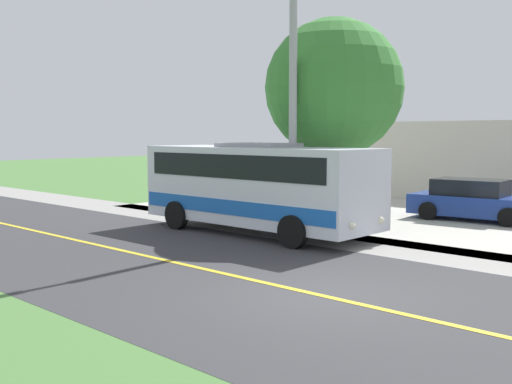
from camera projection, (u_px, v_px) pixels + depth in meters
The scene contains 8 objects.
ground_plane at pixel (323, 296), 11.43m from camera, with size 120.00×120.00×0.00m, color #477238.
road_surface at pixel (323, 296), 11.43m from camera, with size 8.00×100.00×0.01m, color #333335.
sidewalk at pixel (446, 255), 15.23m from camera, with size 2.40×100.00×0.01m, color gray.
road_centre_line at pixel (323, 296), 11.43m from camera, with size 0.16×100.00×0.00m, color gold.
shuttle_bus_front at pixel (258, 183), 18.56m from camera, with size 2.77×7.89×2.77m.
street_light_pole at pixel (291, 81), 17.82m from camera, with size 1.97×0.24×8.37m.
parked_car_near at pixel (474, 201), 21.31m from camera, with size 2.29×4.53×1.45m.
tree_curbside at pixel (334, 88), 19.83m from camera, with size 4.54×4.54×6.82m.
Camera 1 is at (9.06, 6.67, 3.08)m, focal length 42.43 mm.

